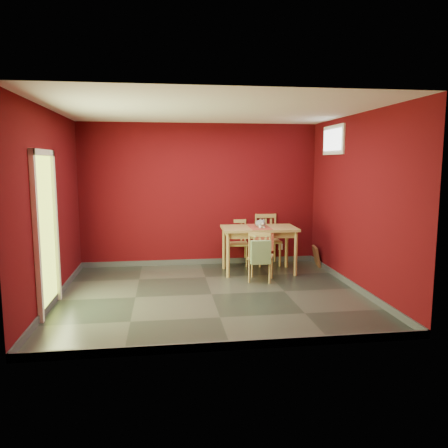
{
  "coord_description": "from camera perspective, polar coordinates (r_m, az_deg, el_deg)",
  "views": [
    {
      "loc": [
        -0.68,
        -6.31,
        1.96
      ],
      "look_at": [
        0.25,
        0.45,
        1.0
      ],
      "focal_mm": 35.0,
      "sensor_mm": 36.0,
      "label": 1
    }
  ],
  "objects": [
    {
      "name": "picture_frame",
      "position": [
        8.56,
        11.97,
        -4.12
      ],
      "size": [
        0.18,
        0.39,
        0.38
      ],
      "color": "brown",
      "rests_on": "ground"
    },
    {
      "name": "dining_table",
      "position": [
        7.81,
        4.58,
        -1.14
      ],
      "size": [
        1.34,
        0.8,
        0.82
      ],
      "color": "tan",
      "rests_on": "ground"
    },
    {
      "name": "chair_near",
      "position": [
        7.28,
        4.79,
        -4.15
      ],
      "size": [
        0.5,
        0.5,
        0.84
      ],
      "color": "tan",
      "rests_on": "ground"
    },
    {
      "name": "table_runner",
      "position": [
        7.69,
        4.78,
        -0.95
      ],
      "size": [
        0.37,
        0.75,
        0.37
      ],
      "color": "#A34130",
      "rests_on": "dining_table"
    },
    {
      "name": "tote_bag",
      "position": [
        7.06,
        4.82,
        -3.69
      ],
      "size": [
        0.32,
        0.19,
        0.45
      ],
      "color": "#769962",
      "rests_on": "chair_near"
    },
    {
      "name": "cat",
      "position": [
        7.75,
        4.77,
        0.23
      ],
      "size": [
        0.25,
        0.39,
        0.18
      ],
      "primitive_type": null,
      "rotation": [
        0.0,
        0.0,
        -0.18
      ],
      "color": "slate",
      "rests_on": "table_runner"
    },
    {
      "name": "room_shell",
      "position": [
        6.63,
        -1.63,
        -8.74
      ],
      "size": [
        4.5,
        4.5,
        4.5
      ],
      "color": "#4D070C",
      "rests_on": "ground"
    },
    {
      "name": "chair_far_right",
      "position": [
        8.51,
        5.66,
        -1.94
      ],
      "size": [
        0.45,
        0.45,
        0.97
      ],
      "color": "tan",
      "rests_on": "ground"
    },
    {
      "name": "window",
      "position": [
        7.88,
        14.07,
        10.61
      ],
      "size": [
        0.05,
        0.9,
        0.5
      ],
      "color": "white",
      "rests_on": "room_shell"
    },
    {
      "name": "outlet_plate",
      "position": [
        8.77,
        7.41,
        -2.98
      ],
      "size": [
        0.08,
        0.02,
        0.12
      ],
      "primitive_type": "cube",
      "color": "silver",
      "rests_on": "room_shell"
    },
    {
      "name": "chair_far_left",
      "position": [
        8.44,
        1.69,
        -2.34
      ],
      "size": [
        0.44,
        0.44,
        0.87
      ],
      "color": "tan",
      "rests_on": "ground"
    },
    {
      "name": "doorway",
      "position": [
        6.17,
        -22.29,
        -0.38
      ],
      "size": [
        0.06,
        1.01,
        2.13
      ],
      "color": "#B7D838",
      "rests_on": "ground"
    },
    {
      "name": "ground",
      "position": [
        6.64,
        -1.63,
        -9.15
      ],
      "size": [
        4.5,
        4.5,
        0.0
      ],
      "primitive_type": "plane",
      "color": "#2D342D",
      "rests_on": "ground"
    }
  ]
}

